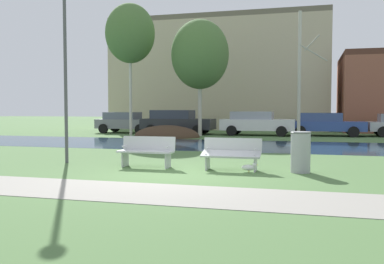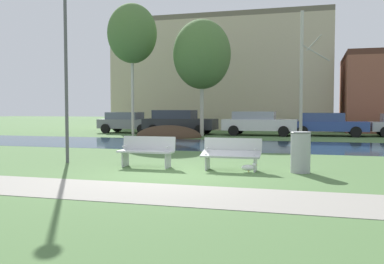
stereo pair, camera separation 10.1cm
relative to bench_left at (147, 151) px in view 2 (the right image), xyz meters
The scene contains 17 objects.
ground_plane 8.85m from the bench_left, 82.00° to the left, with size 120.00×120.00×0.00m, color #4C703D.
paved_path_strip 3.76m from the bench_left, 70.79° to the right, with size 60.00×2.00×0.01m, color gray.
river_band 8.00m from the bench_left, 81.14° to the left, with size 80.00×6.24×0.01m, color #284256.
soil_mound 12.82m from the bench_left, 106.12° to the left, with size 3.94×3.02×1.40m, color #423021.
bench_left is the anchor object (origin of this frame).
bench_right 2.46m from the bench_left, ahead, with size 1.60×0.57×0.87m.
trash_bin 4.28m from the bench_left, ahead, with size 0.53×0.53×1.07m.
seagull 3.00m from the bench_left, ahead, with size 0.44×0.16×0.26m.
streetlamp 4.33m from the bench_left, behind, with size 0.32×0.32×5.77m.
birch_far_left 15.64m from the bench_left, 115.18° to the left, with size 3.03×3.03×8.10m.
birch_left 14.77m from the bench_left, 98.03° to the left, with size 3.50×3.50×7.06m.
birch_center_left 14.56m from the bench_left, 73.86° to the left, with size 1.61×2.57×7.15m.
parked_van_nearest_grey 17.49m from the bench_left, 116.02° to the left, with size 4.01×2.04×1.42m.
parked_sedan_second_dark 16.02m from the bench_left, 104.25° to the left, with size 4.75×2.14×1.57m.
parked_hatch_third_white 15.51m from the bench_left, 85.15° to the left, with size 4.57×2.12×1.49m.
parked_wagon_fourth_blue 16.87m from the bench_left, 71.37° to the left, with size 4.55×2.13×1.41m.
building_beige_block 24.87m from the bench_left, 96.40° to the left, with size 17.42×7.38×9.00m.
Camera 2 is at (3.35, -10.16, 1.68)m, focal length 40.12 mm.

